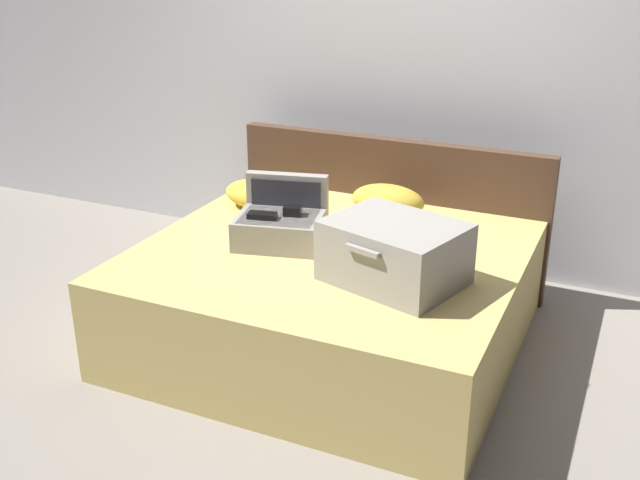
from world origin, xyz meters
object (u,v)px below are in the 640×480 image
object	(u,v)px
hard_case_large	(394,252)
pillow_center_head	(265,195)
pillow_near_headboard	(388,200)
hard_case_medium	(281,223)
bed	(330,297)

from	to	relation	value
hard_case_large	pillow_center_head	distance (m)	1.14
pillow_near_headboard	hard_case_medium	bearing A→B (deg)	-121.95
hard_case_large	pillow_near_headboard	bearing A→B (deg)	128.21
hard_case_large	hard_case_medium	size ratio (longest dim) A/B	1.35
pillow_center_head	hard_case_medium	bearing A→B (deg)	-52.37
hard_case_large	pillow_near_headboard	size ratio (longest dim) A/B	1.63
bed	hard_case_large	bearing A→B (deg)	-27.56
pillow_near_headboard	hard_case_large	bearing A→B (deg)	-68.45
bed	pillow_near_headboard	size ratio (longest dim) A/B	4.47
hard_case_medium	pillow_near_headboard	size ratio (longest dim) A/B	1.21
bed	pillow_near_headboard	world-z (taller)	pillow_near_headboard
hard_case_large	pillow_near_headboard	world-z (taller)	hard_case_large
pillow_near_headboard	pillow_center_head	xyz separation A→B (m)	(-0.66, -0.19, -0.01)
bed	hard_case_large	world-z (taller)	hard_case_large
hard_case_medium	pillow_center_head	distance (m)	0.49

